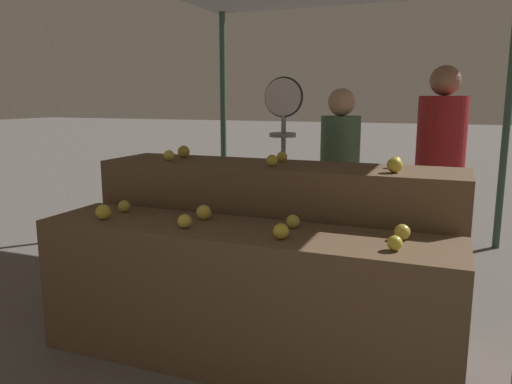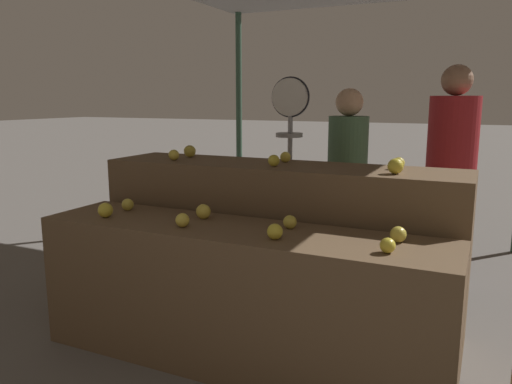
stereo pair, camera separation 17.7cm
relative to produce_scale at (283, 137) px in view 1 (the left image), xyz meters
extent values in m
plane|color=#66605B|center=(0.13, -1.13, -1.21)|extent=(60.00, 60.00, 0.00)
cylinder|color=#33513D|center=(-1.39, 1.90, 0.03)|extent=(0.07, 0.07, 2.48)
cylinder|color=#33513D|center=(1.66, 1.90, 0.03)|extent=(0.07, 0.07, 2.48)
cube|color=brown|center=(0.13, -1.13, -0.82)|extent=(2.35, 0.55, 0.79)
cube|color=brown|center=(0.13, -0.53, -0.67)|extent=(2.35, 0.55, 1.08)
sphere|color=gold|center=(-0.69, -1.23, -0.37)|extent=(0.09, 0.09, 0.09)
sphere|color=yellow|center=(-0.15, -1.23, -0.38)|extent=(0.08, 0.08, 0.08)
sphere|color=gold|center=(0.41, -1.24, -0.38)|extent=(0.08, 0.08, 0.08)
sphere|color=gold|center=(0.97, -1.23, -0.38)|extent=(0.07, 0.07, 0.07)
sphere|color=gold|center=(-0.70, -1.02, -0.38)|extent=(0.08, 0.08, 0.08)
sphere|color=yellow|center=(-0.14, -1.01, -0.37)|extent=(0.09, 0.09, 0.09)
sphere|color=gold|center=(0.40, -1.01, -0.38)|extent=(0.08, 0.08, 0.08)
sphere|color=gold|center=(0.98, -1.03, -0.38)|extent=(0.08, 0.08, 0.08)
sphere|color=yellow|center=(-0.60, -0.63, -0.10)|extent=(0.07, 0.07, 0.07)
sphere|color=gold|center=(0.14, -0.63, -0.10)|extent=(0.07, 0.07, 0.07)
sphere|color=gold|center=(0.89, -0.64, -0.09)|extent=(0.09, 0.09, 0.09)
sphere|color=gold|center=(-0.61, -0.43, -0.09)|extent=(0.09, 0.09, 0.09)
sphere|color=yellow|center=(0.13, -0.41, -0.10)|extent=(0.07, 0.07, 0.07)
sphere|color=gold|center=(0.87, -0.43, -0.10)|extent=(0.07, 0.07, 0.07)
cylinder|color=#99999E|center=(0.00, 0.01, -0.45)|extent=(0.04, 0.04, 1.53)
cylinder|color=black|center=(0.00, 0.01, 0.29)|extent=(0.30, 0.01, 0.30)
cylinder|color=silver|center=(0.00, -0.01, 0.29)|extent=(0.27, 0.02, 0.27)
cylinder|color=#99999E|center=(0.00, -0.01, 0.09)|extent=(0.01, 0.01, 0.14)
cylinder|color=#99999E|center=(0.00, -0.01, 0.02)|extent=(0.20, 0.20, 0.03)
cube|color=#2D2D38|center=(0.38, 0.24, -0.85)|extent=(0.26, 0.20, 0.73)
cylinder|color=#476B4C|center=(0.38, 0.24, -0.16)|extent=(0.39, 0.39, 0.63)
sphere|color=tan|center=(0.38, 0.24, 0.26)|extent=(0.21, 0.21, 0.21)
cube|color=#2D2D38|center=(1.10, 0.58, -0.81)|extent=(0.32, 0.26, 0.81)
cylinder|color=maroon|center=(1.10, 0.58, -0.05)|extent=(0.48, 0.48, 0.70)
sphere|color=#936B51|center=(1.10, 0.58, 0.42)|extent=(0.23, 0.23, 0.23)
camera|label=1|loc=(1.19, -3.55, 0.28)|focal=35.00mm
camera|label=2|loc=(1.35, -3.48, 0.28)|focal=35.00mm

